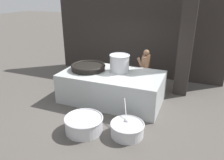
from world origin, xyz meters
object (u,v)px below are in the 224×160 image
at_px(cook, 145,69).
at_px(prep_bowl_vegetables, 127,129).
at_px(giant_wok_near, 88,67).
at_px(stock_pot, 120,63).
at_px(prep_bowl_meat, 84,124).

bearing_deg(cook, prep_bowl_vegetables, 103.73).
bearing_deg(prep_bowl_vegetables, giant_wok_near, 139.11).
xyz_separation_m(cook, prep_bowl_vegetables, (0.29, -2.86, -0.63)).
bearing_deg(stock_pot, prep_bowl_meat, -94.89).
xyz_separation_m(prep_bowl_vegetables, prep_bowl_meat, (-1.08, -0.24, 0.03)).
height_order(cook, prep_bowl_meat, cook).
distance_m(stock_pot, prep_bowl_vegetables, 2.33).
bearing_deg(prep_bowl_meat, giant_wok_near, 113.69).
height_order(stock_pot, prep_bowl_meat, stock_pot).
bearing_deg(cook, giant_wok_near, 44.55).
distance_m(stock_pot, prep_bowl_meat, 2.36).
height_order(giant_wok_near, stock_pot, stock_pot).
distance_m(giant_wok_near, prep_bowl_meat, 2.23).
bearing_deg(stock_pot, giant_wok_near, -168.02).
relative_size(prep_bowl_vegetables, prep_bowl_meat, 1.05).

